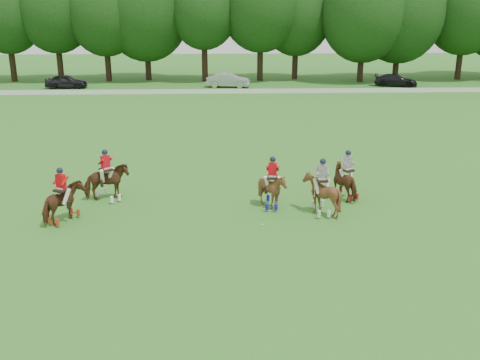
{
  "coord_description": "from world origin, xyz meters",
  "views": [
    {
      "loc": [
        1.46,
        -17.29,
        8.29
      ],
      "look_at": [
        2.36,
        4.2,
        1.4
      ],
      "focal_mm": 40.0,
      "sensor_mm": 36.0,
      "label": 1
    }
  ],
  "objects_px": {
    "polo_red_b": "(107,182)",
    "car_right": "(396,80)",
    "polo_red_c": "(272,189)",
    "polo_stripe_b": "(321,194)",
    "car_left": "(66,81)",
    "car_mid": "(228,80)",
    "polo_ball": "(262,225)",
    "polo_red_a": "(63,203)",
    "polo_stripe_a": "(346,181)"
  },
  "relations": [
    {
      "from": "car_left",
      "to": "polo_ball",
      "type": "distance_m",
      "value": 43.98
    },
    {
      "from": "car_mid",
      "to": "polo_ball",
      "type": "distance_m",
      "value": 40.01
    },
    {
      "from": "polo_red_a",
      "to": "polo_stripe_a",
      "type": "height_order",
      "value": "polo_red_a"
    },
    {
      "from": "polo_red_a",
      "to": "polo_red_c",
      "type": "relative_size",
      "value": 1.0
    },
    {
      "from": "polo_red_b",
      "to": "polo_stripe_a",
      "type": "height_order",
      "value": "polo_red_b"
    },
    {
      "from": "polo_stripe_a",
      "to": "polo_red_a",
      "type": "bearing_deg",
      "value": -168.94
    },
    {
      "from": "car_left",
      "to": "polo_red_b",
      "type": "height_order",
      "value": "polo_red_b"
    },
    {
      "from": "polo_red_a",
      "to": "polo_red_c",
      "type": "distance_m",
      "value": 8.73
    },
    {
      "from": "car_right",
      "to": "polo_ball",
      "type": "height_order",
      "value": "car_right"
    },
    {
      "from": "polo_ball",
      "to": "polo_red_a",
      "type": "bearing_deg",
      "value": 174.5
    },
    {
      "from": "polo_red_b",
      "to": "polo_ball",
      "type": "bearing_deg",
      "value": -26.38
    },
    {
      "from": "car_mid",
      "to": "polo_red_c",
      "type": "distance_m",
      "value": 37.92
    },
    {
      "from": "polo_red_b",
      "to": "car_right",
      "type": "bearing_deg",
      "value": 55.6
    },
    {
      "from": "polo_red_a",
      "to": "polo_stripe_b",
      "type": "distance_m",
      "value": 10.64
    },
    {
      "from": "car_left",
      "to": "car_mid",
      "type": "relative_size",
      "value": 0.94
    },
    {
      "from": "car_left",
      "to": "polo_stripe_b",
      "type": "relative_size",
      "value": 1.85
    },
    {
      "from": "car_mid",
      "to": "polo_ball",
      "type": "xyz_separation_m",
      "value": [
        0.53,
        -39.99,
        -0.74
      ]
    },
    {
      "from": "car_left",
      "to": "polo_stripe_b",
      "type": "distance_m",
      "value": 43.99
    },
    {
      "from": "polo_red_a",
      "to": "polo_ball",
      "type": "relative_size",
      "value": 25.6
    },
    {
      "from": "car_left",
      "to": "polo_red_a",
      "type": "xyz_separation_m",
      "value": [
        10.26,
        -39.22,
        0.07
      ]
    },
    {
      "from": "car_left",
      "to": "car_right",
      "type": "relative_size",
      "value": 0.95
    },
    {
      "from": "polo_red_a",
      "to": "polo_stripe_a",
      "type": "xyz_separation_m",
      "value": [
        12.13,
        2.37,
        -0.02
      ]
    },
    {
      "from": "car_right",
      "to": "polo_stripe_a",
      "type": "xyz_separation_m",
      "value": [
        -14.22,
        -36.85,
        0.14
      ]
    },
    {
      "from": "polo_red_b",
      "to": "polo_red_c",
      "type": "height_order",
      "value": "polo_red_b"
    },
    {
      "from": "car_right",
      "to": "polo_stripe_b",
      "type": "relative_size",
      "value": 1.95
    },
    {
      "from": "car_right",
      "to": "polo_stripe_b",
      "type": "xyz_separation_m",
      "value": [
        -15.73,
        -38.71,
        0.2
      ]
    },
    {
      "from": "polo_red_b",
      "to": "car_mid",
      "type": "bearing_deg",
      "value": 80.35
    },
    {
      "from": "polo_red_b",
      "to": "polo_red_a",
      "type": "bearing_deg",
      "value": -116.12
    },
    {
      "from": "polo_ball",
      "to": "polo_red_b",
      "type": "bearing_deg",
      "value": 153.62
    },
    {
      "from": "polo_stripe_b",
      "to": "polo_red_c",
      "type": "bearing_deg",
      "value": 157.94
    },
    {
      "from": "car_mid",
      "to": "polo_red_c",
      "type": "bearing_deg",
      "value": -170.26
    },
    {
      "from": "polo_red_c",
      "to": "polo_stripe_b",
      "type": "height_order",
      "value": "polo_stripe_b"
    },
    {
      "from": "car_mid",
      "to": "polo_red_b",
      "type": "xyz_separation_m",
      "value": [
        -6.23,
        -36.64,
        0.07
      ]
    },
    {
      "from": "polo_stripe_b",
      "to": "polo_ball",
      "type": "relative_size",
      "value": 26.79
    },
    {
      "from": "car_left",
      "to": "polo_red_b",
      "type": "bearing_deg",
      "value": -163.06
    },
    {
      "from": "car_left",
      "to": "car_mid",
      "type": "bearing_deg",
      "value": -90.52
    },
    {
      "from": "car_left",
      "to": "car_mid",
      "type": "xyz_separation_m",
      "value": [
        17.76,
        0.0,
        0.02
      ]
    },
    {
      "from": "polo_red_b",
      "to": "polo_ball",
      "type": "distance_m",
      "value": 7.59
    },
    {
      "from": "car_mid",
      "to": "polo_stripe_b",
      "type": "relative_size",
      "value": 1.97
    },
    {
      "from": "car_mid",
      "to": "car_right",
      "type": "xyz_separation_m",
      "value": [
        18.86,
        0.0,
        -0.1
      ]
    },
    {
      "from": "polo_red_b",
      "to": "polo_stripe_a",
      "type": "bearing_deg",
      "value": -1.1
    },
    {
      "from": "car_left",
      "to": "car_right",
      "type": "distance_m",
      "value": 36.62
    },
    {
      "from": "car_right",
      "to": "polo_red_a",
      "type": "height_order",
      "value": "polo_red_a"
    },
    {
      "from": "polo_red_a",
      "to": "polo_red_b",
      "type": "distance_m",
      "value": 2.87
    },
    {
      "from": "polo_red_a",
      "to": "polo_ball",
      "type": "xyz_separation_m",
      "value": [
        8.03,
        -0.77,
        -0.79
      ]
    },
    {
      "from": "car_left",
      "to": "polo_stripe_a",
      "type": "relative_size",
      "value": 1.96
    },
    {
      "from": "polo_red_c",
      "to": "car_mid",
      "type": "bearing_deg",
      "value": 91.71
    },
    {
      "from": "car_mid",
      "to": "polo_stripe_a",
      "type": "bearing_deg",
      "value": -164.79
    },
    {
      "from": "car_right",
      "to": "polo_ball",
      "type": "bearing_deg",
      "value": 173.31
    },
    {
      "from": "car_mid",
      "to": "polo_stripe_b",
      "type": "distance_m",
      "value": 38.84
    }
  ]
}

